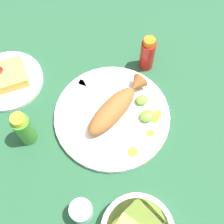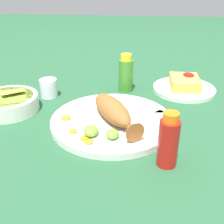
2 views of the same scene
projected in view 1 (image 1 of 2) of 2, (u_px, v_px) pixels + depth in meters
name	position (u px, v px, depth m)	size (l,w,h in m)	color
ground_plane	(112.00, 118.00, 0.94)	(4.00, 4.00, 0.00)	#235133
main_plate	(112.00, 116.00, 0.93)	(0.34, 0.34, 0.02)	silver
fried_fish	(115.00, 107.00, 0.90)	(0.23, 0.16, 0.06)	#935628
fork_near	(89.00, 98.00, 0.94)	(0.03, 0.19, 0.00)	silver
fork_far	(103.00, 89.00, 0.96)	(0.15, 0.13, 0.00)	silver
carrot_slice_near	(133.00, 152.00, 0.87)	(0.03, 0.03, 0.00)	orange
carrot_slice_mid	(150.00, 133.00, 0.89)	(0.02, 0.02, 0.00)	orange
carrot_slice_far	(155.00, 119.00, 0.91)	(0.02, 0.02, 0.00)	orange
carrot_slice_extra	(158.00, 114.00, 0.92)	(0.02, 0.02, 0.00)	orange
lime_wedge_main	(147.00, 116.00, 0.91)	(0.04, 0.04, 0.02)	#6BB233
lime_wedge_side	(142.00, 100.00, 0.93)	(0.04, 0.03, 0.02)	#6BB233
hot_sauce_bottle_red	(147.00, 54.00, 0.97)	(0.05, 0.05, 0.13)	#B21914
hot_sauce_bottle_green	(24.00, 129.00, 0.85)	(0.05, 0.05, 0.13)	#3D8428
salt_cup	(82.00, 212.00, 0.79)	(0.06, 0.06, 0.06)	silver
side_plate_fries	(8.00, 81.00, 0.99)	(0.22, 0.22, 0.01)	silver
fries_pile	(6.00, 76.00, 0.96)	(0.12, 0.10, 0.04)	gold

